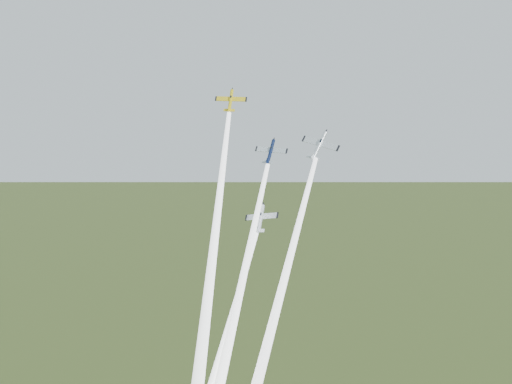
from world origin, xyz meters
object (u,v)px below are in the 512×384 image
at_px(plane_yellow, 231,100).
at_px(plane_navy, 271,152).
at_px(plane_silver_right, 319,145).
at_px(plane_silver_low, 261,219).

height_order(plane_yellow, plane_navy, plane_yellow).
bearing_deg(plane_navy, plane_yellow, -174.96).
bearing_deg(plane_silver_right, plane_yellow, -163.67).
distance_m(plane_navy, plane_silver_low, 15.20).
xyz_separation_m(plane_silver_right, plane_silver_low, (-9.78, -9.19, -14.99)).
height_order(plane_silver_right, plane_silver_low, plane_silver_right).
distance_m(plane_yellow, plane_silver_low, 26.96).
relative_size(plane_navy, plane_silver_right, 0.86).
height_order(plane_yellow, plane_silver_low, plane_yellow).
distance_m(plane_yellow, plane_silver_right, 21.69).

